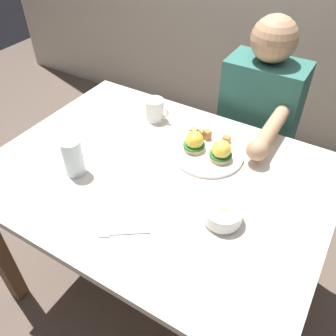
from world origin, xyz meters
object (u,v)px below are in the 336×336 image
eggs_benedict_plate (208,150)px  diner_person (256,125)px  fork (121,233)px  fruit_bowl (223,215)px  coffee_mug (155,109)px  dining_table (158,193)px  water_glass_near (73,159)px

eggs_benedict_plate → diner_person: diner_person is taller
eggs_benedict_plate → fork: 0.47m
eggs_benedict_plate → fruit_bowl: (0.18, -0.27, 0.00)m
coffee_mug → fruit_bowl: bearing=-37.4°
coffee_mug → diner_person: 0.50m
dining_table → fruit_bowl: (0.29, -0.09, 0.14)m
fruit_bowl → water_glass_near: 0.55m
coffee_mug → diner_person: diner_person is taller
fruit_bowl → diner_person: 0.71m
dining_table → water_glass_near: size_ratio=8.59×
dining_table → water_glass_near: 0.34m
dining_table → fruit_bowl: fruit_bowl is taller
coffee_mug → water_glass_near: water_glass_near is taller
fork → fruit_bowl: bearing=40.3°
dining_table → coffee_mug: bearing=124.0°
eggs_benedict_plate → diner_person: (0.05, 0.42, -0.12)m
eggs_benedict_plate → diner_person: size_ratio=0.24×
fork → coffee_mug: bearing=113.2°
coffee_mug → fork: (0.25, -0.57, -0.05)m
eggs_benedict_plate → coffee_mug: 0.32m
fork → water_glass_near: size_ratio=0.98×
fruit_bowl → fork: bearing=-139.7°
eggs_benedict_plate → water_glass_near: size_ratio=1.93×
coffee_mug → water_glass_near: size_ratio=0.80×
eggs_benedict_plate → coffee_mug: (-0.30, 0.10, 0.02)m
coffee_mug → fork: bearing=-66.8°
eggs_benedict_plate → diner_person: 0.44m
water_glass_near → diner_person: (0.41, 0.75, -0.15)m
fork → water_glass_near: 0.34m
fork → water_glass_near: (-0.30, 0.14, 0.06)m
eggs_benedict_plate → dining_table: bearing=-121.9°
fork → water_glass_near: water_glass_near is taller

